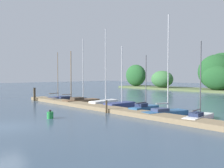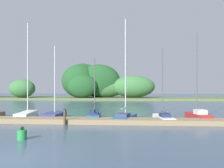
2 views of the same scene
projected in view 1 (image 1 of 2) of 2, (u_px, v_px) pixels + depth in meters
The scene contains 14 objects.
ground at pixel (4, 127), 15.97m from camera, with size 160.00×160.00×0.00m, color #384C60.
dock_pier at pixel (115, 110), 22.48m from camera, with size 29.97×1.80×0.35m.
far_shore at pixel (224, 76), 47.40m from camera, with size 57.07×8.00×7.48m.
sailboat_0 at pixel (58, 97), 33.49m from camera, with size 1.59×3.06×6.23m.
sailboat_1 at pixel (70, 98), 31.33m from camera, with size 1.86×4.46×6.20m.
sailboat_2 at pixel (82, 100), 29.18m from camera, with size 1.58×4.55×7.43m.
sailboat_3 at pixel (105, 102), 27.08m from camera, with size 1.37×3.89×8.17m.
sailboat_4 at pixel (121, 104), 25.44m from camera, with size 1.34×3.52×6.15m.
sailboat_5 at pixel (145, 108), 22.53m from camera, with size 1.18×3.64×5.04m.
sailboat_6 at pixel (166, 111), 20.46m from camera, with size 2.06×4.40×8.17m.
sailboat_7 at pixel (199, 117), 18.13m from camera, with size 1.39×3.97×5.72m.
mooring_piling_0 at pixel (34, 94), 31.55m from camera, with size 0.32×0.32×1.64m.
mooring_piling_1 at pixel (106, 107), 21.65m from camera, with size 0.19×0.19×1.11m.
channel_buoy_0 at pixel (50, 115), 19.05m from camera, with size 0.49×0.49×0.67m.
Camera 1 is at (16.30, -5.69, 3.35)m, focal length 40.53 mm.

